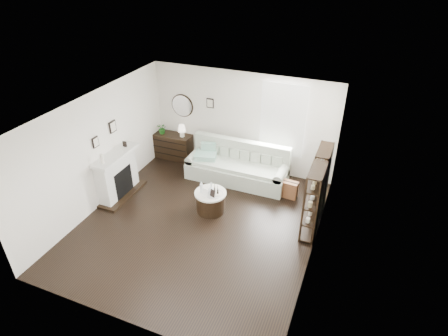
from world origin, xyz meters
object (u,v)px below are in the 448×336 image
at_px(dresser, 173,146).
at_px(drum_table, 211,201).
at_px(sofa, 238,168).
at_px(pedestal_table, 214,195).

distance_m(dresser, drum_table, 2.80).
relative_size(sofa, dresser, 2.36).
height_order(drum_table, pedestal_table, pedestal_table).
relative_size(dresser, drum_table, 1.51).
height_order(dresser, pedestal_table, dresser).
bearing_deg(dresser, pedestal_table, -42.31).
distance_m(sofa, pedestal_table, 1.56).
xyz_separation_m(sofa, dresser, (-2.13, 0.39, 0.03)).
height_order(sofa, dresser, sofa).
bearing_deg(sofa, dresser, 169.67).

